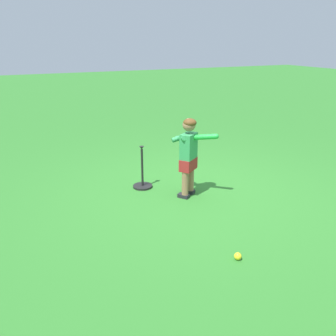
{
  "coord_description": "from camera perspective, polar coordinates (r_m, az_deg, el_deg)",
  "views": [
    {
      "loc": [
        -4.01,
        2.37,
        2.04
      ],
      "look_at": [
        -0.02,
        0.49,
        0.45
      ],
      "focal_mm": 38.5,
      "sensor_mm": 36.0,
      "label": 1
    }
  ],
  "objects": [
    {
      "name": "ground_plane",
      "position": [
        5.09,
        4.91,
        -3.92
      ],
      "size": [
        40.0,
        40.0,
        0.0
      ],
      "primitive_type": "plane",
      "color": "#2D7528"
    },
    {
      "name": "play_ball_by_bucket",
      "position": [
        3.68,
        10.99,
        -13.55
      ],
      "size": [
        0.07,
        0.07,
        0.07
      ],
      "primitive_type": "sphere",
      "color": "yellow",
      "rests_on": "ground"
    },
    {
      "name": "child_batter",
      "position": [
        4.76,
        3.32,
        2.79
      ],
      "size": [
        0.5,
        0.49,
        1.08
      ],
      "color": "#232328",
      "rests_on": "ground"
    },
    {
      "name": "batting_tee",
      "position": [
        5.23,
        -4.05,
        -1.99
      ],
      "size": [
        0.28,
        0.28,
        0.62
      ],
      "color": "black",
      "rests_on": "ground"
    }
  ]
}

